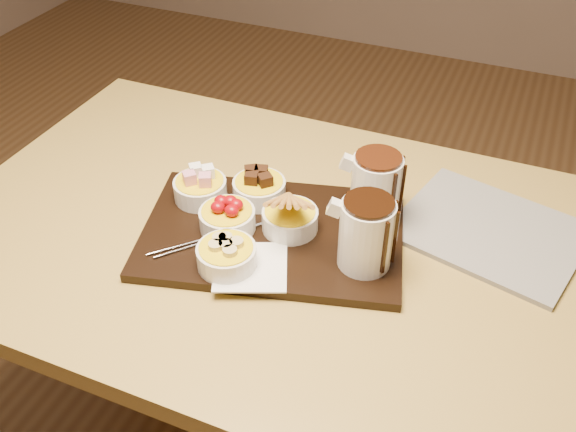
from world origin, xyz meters
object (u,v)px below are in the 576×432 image
at_px(serving_board, 273,234).
at_px(pitcher_milk_chocolate, 376,188).
at_px(bowl_strawberries, 227,220).
at_px(newspaper, 490,231).
at_px(pitcher_dark_chocolate, 366,235).
at_px(dining_table, 269,269).

height_order(serving_board, pitcher_milk_chocolate, pitcher_milk_chocolate).
height_order(bowl_strawberries, newspaper, bowl_strawberries).
relative_size(serving_board, bowl_strawberries, 4.60).
relative_size(pitcher_dark_chocolate, pitcher_milk_chocolate, 1.00).
xyz_separation_m(serving_board, bowl_strawberries, (-0.08, -0.02, 0.03)).
bearing_deg(bowl_strawberries, serving_board, 17.89).
xyz_separation_m(serving_board, newspaper, (0.36, 0.16, -0.00)).
relative_size(dining_table, pitcher_dark_chocolate, 9.80).
bearing_deg(pitcher_milk_chocolate, newspaper, 0.22).
bearing_deg(pitcher_milk_chocolate, bowl_strawberries, -163.61).
xyz_separation_m(serving_board, pitcher_dark_chocolate, (0.17, -0.02, 0.07)).
xyz_separation_m(dining_table, bowl_strawberries, (-0.06, -0.04, 0.14)).
bearing_deg(pitcher_dark_chocolate, serving_board, 160.02).
xyz_separation_m(pitcher_milk_chocolate, newspaper, (0.21, 0.05, -0.07)).
xyz_separation_m(dining_table, newspaper, (0.37, 0.15, 0.10)).
distance_m(bowl_strawberries, pitcher_dark_chocolate, 0.25).
height_order(dining_table, pitcher_milk_chocolate, pitcher_milk_chocolate).
relative_size(dining_table, pitcher_milk_chocolate, 9.80).
relative_size(dining_table, bowl_strawberries, 12.00).
bearing_deg(newspaper, dining_table, -144.77).
bearing_deg(newspaper, pitcher_milk_chocolate, -151.50).
relative_size(pitcher_dark_chocolate, newspaper, 0.39).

